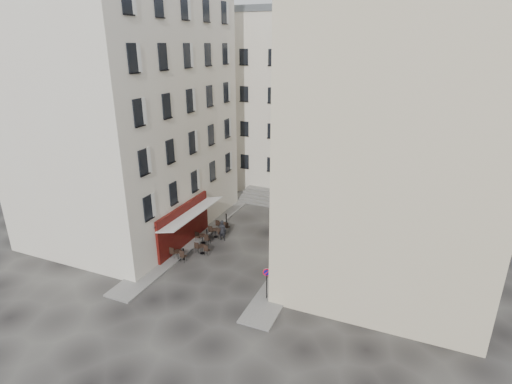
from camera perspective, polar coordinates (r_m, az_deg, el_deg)
The scene contains 18 objects.
ground at distance 30.09m, azimuth -3.90°, elevation -9.97°, with size 90.00×90.00×0.00m, color black.
sidewalk_left at distance 35.10m, azimuth -7.57°, elevation -5.32°, with size 2.00×22.00×0.12m, color slate.
sidewalk_right at distance 31.05m, azimuth 6.17°, elevation -8.89°, with size 2.00×18.00×0.12m, color slate.
building_left at distance 34.73m, azimuth -17.99°, elevation 11.36°, with size 12.20×16.20×20.60m.
building_right at distance 27.25m, azimuth 19.47°, elevation 6.77°, with size 12.20×14.20×18.60m.
building_back at distance 44.40m, azimuth 5.91°, elevation 12.70°, with size 18.20×10.20×18.60m.
cafe_storefront at distance 31.95m, azimuth -10.13°, elevation -4.56°, with size 1.74×7.30×3.50m.
stone_steps at distance 40.39m, azimuth 4.09°, elevation -1.12°, with size 9.00×3.15×0.80m.
bollard_near at distance 30.54m, azimuth -10.30°, elevation -8.66°, with size 0.12×0.12×0.98m.
bollard_mid at distance 33.16m, azimuth -7.03°, elevation -6.01°, with size 0.12×0.12×0.98m.
bollard_far at distance 35.92m, azimuth -4.28°, elevation -3.74°, with size 0.12×0.12×0.98m.
no_parking_sign at distance 25.26m, azimuth 1.55°, elevation -12.18°, with size 0.50×0.19×2.25m.
bistro_table_a at distance 30.59m, azimuth -11.05°, elevation -8.74°, with size 1.35×0.63×0.95m.
bistro_table_b at distance 31.19m, azimuth -7.69°, elevation -8.00°, with size 1.24×0.58×0.87m.
bistro_table_c at distance 32.72m, azimuth -7.61°, elevation -6.53°, with size 1.30×0.61×0.91m.
bistro_table_d at distance 33.54m, azimuth -5.73°, elevation -5.72°, with size 1.33×0.63×0.94m.
bistro_table_e at distance 34.65m, azimuth -4.75°, elevation -4.82°, with size 1.28×0.60×0.90m.
pedestrian at distance 32.88m, azimuth -4.84°, elevation -5.46°, with size 0.65×0.43×1.78m, color black.
Camera 1 is at (11.93, -23.07, 15.20)m, focal length 28.00 mm.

